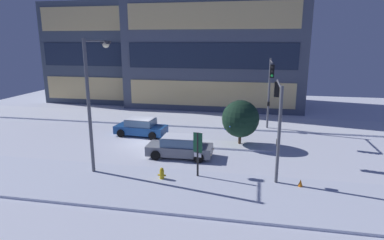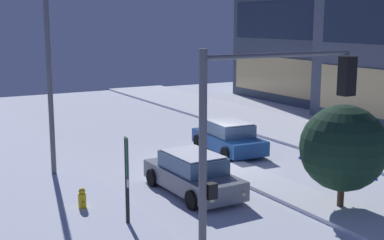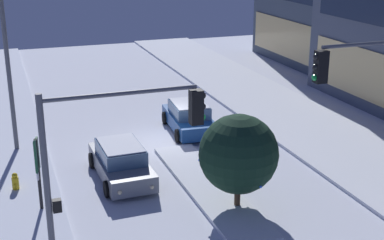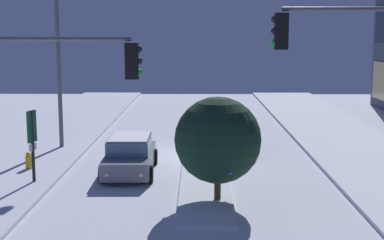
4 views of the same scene
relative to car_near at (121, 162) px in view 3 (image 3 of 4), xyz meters
name	(u,v)px [view 3 (image 3 of 4)]	position (x,y,z in m)	size (l,w,h in m)	color
ground	(161,144)	(-3.17, 2.62, -0.71)	(52.00, 52.00, 0.00)	silver
curb_strip_far	(304,125)	(-3.17, 10.40, -0.64)	(52.00, 5.20, 0.14)	silver
median_strip	(208,187)	(2.11, 2.97, -0.64)	(9.00, 1.80, 0.14)	silver
car_near	(121,162)	(0.00, 0.00, 0.00)	(4.61, 2.09, 1.49)	slate
car_far	(189,118)	(-4.45, 4.49, 0.00)	(4.50, 2.32, 1.49)	#19478C
traffic_light_corner_far_right	(375,100)	(6.17, 7.15, 3.63)	(0.32, 3.98, 6.40)	#565960
traffic_light_corner_near_right	(113,148)	(6.34, -1.52, 3.16)	(0.32, 4.64, 5.59)	#565960
street_lamp_arched	(24,38)	(-4.48, -3.09, 4.50)	(0.56, 2.95, 8.03)	#565960
fire_hydrant	(15,183)	(-0.10, -4.11, -0.32)	(0.48, 0.26, 0.81)	gold
parking_info_sign	(38,166)	(1.86, -3.33, 1.05)	(0.55, 0.21, 2.78)	black
decorated_tree_median	(239,154)	(3.96, 3.37, 1.40)	(2.83, 2.83, 3.53)	#473323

